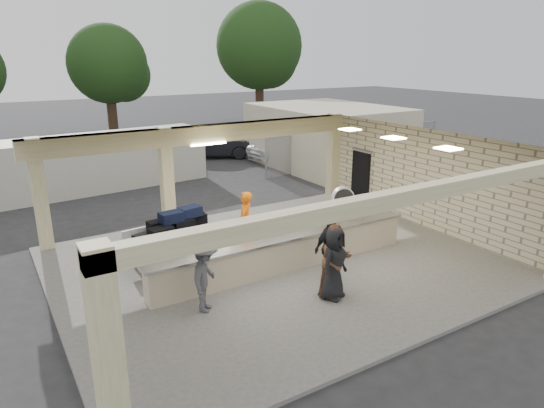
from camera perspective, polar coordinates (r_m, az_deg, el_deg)
ground at (r=14.16m, az=0.62°, el=-7.27°), size 120.00×120.00×0.00m
pavilion at (r=14.30m, az=-0.07°, el=-1.22°), size 12.01×10.00×3.55m
baggage_counter at (r=13.54m, az=1.76°, el=-5.76°), size 8.20×0.58×0.98m
luggage_cart at (r=14.04m, az=-11.02°, el=-3.63°), size 2.90×1.99×1.59m
drum_fan at (r=18.77m, az=8.35°, el=0.72°), size 0.88×0.61×0.94m
baggage_handler at (r=14.52m, az=-3.18°, el=-2.19°), size 0.74×0.77×1.91m
passenger_a at (r=12.04m, az=7.51°, el=-6.65°), size 0.92×0.44×1.86m
passenger_b at (r=12.92m, az=6.79°, el=-5.07°), size 1.10×0.55×1.80m
passenger_c at (r=11.40m, az=-7.89°, el=-8.39°), size 1.03×1.13×1.75m
passenger_d at (r=11.94m, az=7.30°, el=-6.94°), size 0.96×0.69×1.82m
car_white_a at (r=28.36m, az=1.65°, el=6.60°), size 4.71×2.64×1.28m
car_white_b at (r=29.97m, az=5.17°, el=7.39°), size 5.16×2.44×1.57m
car_dark at (r=29.01m, az=-6.62°, el=7.05°), size 5.05×3.80×1.61m
container_white at (r=23.04m, az=-21.55°, el=4.37°), size 11.44×3.35×2.44m
fence at (r=27.18m, az=10.23°, el=6.75°), size 12.06×0.06×2.03m
tree_mid at (r=38.19m, az=-18.33°, el=15.03°), size 6.00×5.60×8.00m
tree_right at (r=41.83m, az=-1.24°, el=17.70°), size 7.20×7.00×10.00m
adjacent_building at (r=26.90m, az=6.45°, el=7.98°), size 6.00×8.00×3.20m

